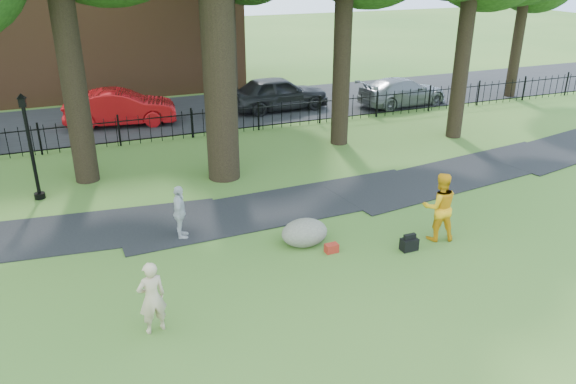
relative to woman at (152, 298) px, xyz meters
name	(u,v)px	position (x,y,z in m)	size (l,w,h in m)	color
ground	(302,274)	(3.74, 0.94, -0.81)	(120.00, 120.00, 0.00)	#386623
footpath	(283,207)	(4.74, 4.84, -0.81)	(36.00, 2.60, 0.03)	black
street	(175,115)	(3.74, 16.94, -0.81)	(80.00, 7.00, 0.02)	black
iron_fence	(192,124)	(3.74, 12.94, -0.21)	(44.00, 0.04, 1.20)	black
woman	(152,298)	(0.00, 0.00, 0.00)	(0.59, 0.39, 1.63)	tan
man	(439,207)	(7.92, 1.29, 0.16)	(0.94, 0.73, 1.94)	orange
pedestrian	(180,213)	(1.38, 3.94, -0.04)	(0.90, 0.38, 1.54)	#BABABF
boulder	(305,231)	(4.43, 2.39, -0.44)	(1.28, 0.97, 0.75)	#666255
lamppost	(31,149)	(-2.30, 8.34, 0.87)	(0.34, 0.34, 3.43)	black
backpack	(409,244)	(6.86, 1.01, -0.65)	(0.45, 0.28, 0.33)	black
red_bag	(332,248)	(4.89, 1.66, -0.69)	(0.35, 0.22, 0.24)	maroon
red_sedan	(120,108)	(1.15, 16.05, 0.00)	(1.71, 4.91, 1.62)	red
grey_car	(278,93)	(8.82, 15.95, 0.04)	(2.01, 4.99, 1.70)	black
silver_car	(402,92)	(15.13, 14.46, -0.11)	(1.98, 4.86, 1.41)	gray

